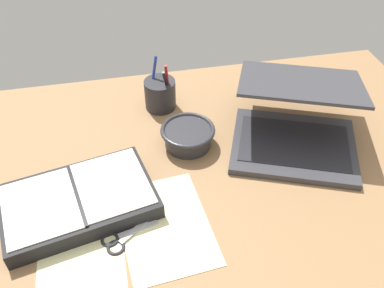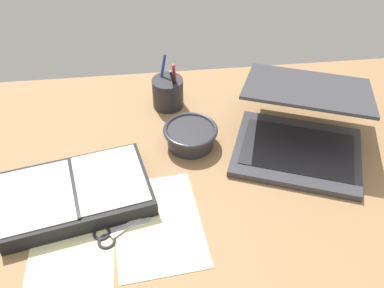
{
  "view_description": "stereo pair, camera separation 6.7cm",
  "coord_description": "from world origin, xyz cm",
  "px_view_note": "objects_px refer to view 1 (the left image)",
  "views": [
    {
      "loc": [
        -17.38,
        -68.04,
        77.2
      ],
      "look_at": [
        -1.93,
        6.42,
        9.0
      ],
      "focal_mm": 40.0,
      "sensor_mm": 36.0,
      "label": 1
    },
    {
      "loc": [
        -10.73,
        -69.12,
        77.2
      ],
      "look_at": [
        -1.93,
        6.42,
        9.0
      ],
      "focal_mm": 40.0,
      "sensor_mm": 36.0,
      "label": 2
    }
  ],
  "objects_px": {
    "planner": "(79,201)",
    "laptop": "(296,124)",
    "bowl": "(188,135)",
    "scissors": "(119,240)",
    "pen_cup": "(160,94)"
  },
  "relations": [
    {
      "from": "pen_cup",
      "to": "scissors",
      "type": "bearing_deg",
      "value": -109.38
    },
    {
      "from": "bowl",
      "to": "scissors",
      "type": "distance_m",
      "value": 0.34
    },
    {
      "from": "bowl",
      "to": "planner",
      "type": "relative_size",
      "value": 0.39
    },
    {
      "from": "laptop",
      "to": "bowl",
      "type": "bearing_deg",
      "value": -166.47
    },
    {
      "from": "laptop",
      "to": "scissors",
      "type": "xyz_separation_m",
      "value": [
        -0.48,
        -0.23,
        -0.05
      ]
    },
    {
      "from": "pen_cup",
      "to": "planner",
      "type": "relative_size",
      "value": 0.41
    },
    {
      "from": "laptop",
      "to": "bowl",
      "type": "xyz_separation_m",
      "value": [
        -0.28,
        0.04,
        -0.02
      ]
    },
    {
      "from": "planner",
      "to": "scissors",
      "type": "relative_size",
      "value": 2.91
    },
    {
      "from": "laptop",
      "to": "planner",
      "type": "bearing_deg",
      "value": -146.06
    },
    {
      "from": "pen_cup",
      "to": "planner",
      "type": "xyz_separation_m",
      "value": [
        -0.24,
        -0.34,
        -0.02
      ]
    },
    {
      "from": "pen_cup",
      "to": "planner",
      "type": "height_order",
      "value": "pen_cup"
    },
    {
      "from": "planner",
      "to": "scissors",
      "type": "xyz_separation_m",
      "value": [
        0.08,
        -0.11,
        -0.02
      ]
    },
    {
      "from": "laptop",
      "to": "pen_cup",
      "type": "bearing_deg",
      "value": 167.58
    },
    {
      "from": "planner",
      "to": "laptop",
      "type": "bearing_deg",
      "value": 0.44
    },
    {
      "from": "pen_cup",
      "to": "bowl",
      "type": "bearing_deg",
      "value": -75.97
    }
  ]
}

